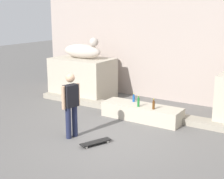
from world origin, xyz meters
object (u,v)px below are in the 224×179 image
skateboard (96,142)px  bottle_blue (134,98)px  statue_reclining_left (83,51)px  bottle_brown (154,105)px  skater (71,103)px  bottle_green (138,102)px

skateboard → bottle_blue: bearing=30.3°
statue_reclining_left → bottle_brown: 3.91m
statue_reclining_left → skater: bearing=-55.1°
bottle_green → bottle_blue: 0.53m
statue_reclining_left → bottle_brown: statue_reclining_left is taller
statue_reclining_left → skateboard: 4.79m
statue_reclining_left → bottle_green: (3.01, -1.33, -1.15)m
statue_reclining_left → skater: 4.05m
bottle_blue → skater: bearing=-101.5°
bottle_brown → bottle_blue: (-0.84, 0.38, -0.02)m
skater → bottle_blue: (0.48, 2.38, -0.37)m
statue_reclining_left → bottle_blue: 3.05m
statue_reclining_left → bottle_green: statue_reclining_left is taller
statue_reclining_left → skateboard: size_ratio=1.99×
skateboard → bottle_brown: (0.54, 2.07, 0.51)m
skateboard → bottle_green: size_ratio=2.49×
skater → bottle_brown: skater is taller
skateboard → bottle_blue: (-0.30, 2.44, 0.49)m
statue_reclining_left → skateboard: bearing=-47.1°
bottle_blue → statue_reclining_left: bearing=160.3°
skater → bottle_green: size_ratio=5.11×
skater → skateboard: 1.17m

